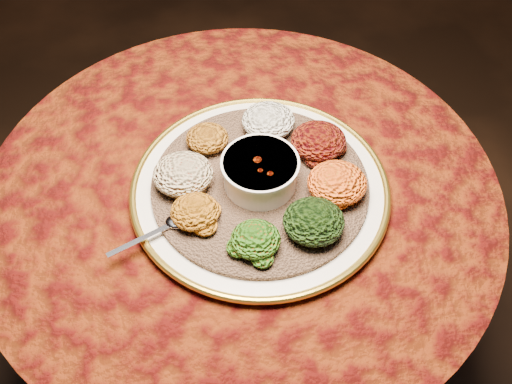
{
  "coord_description": "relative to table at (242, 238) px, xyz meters",
  "views": [
    {
      "loc": [
        -0.01,
        -0.67,
        1.55
      ],
      "look_at": [
        0.03,
        -0.04,
        0.76
      ],
      "focal_mm": 40.0,
      "sensor_mm": 36.0,
      "label": 1
    }
  ],
  "objects": [
    {
      "name": "table",
      "position": [
        0.0,
        0.0,
        0.0
      ],
      "size": [
        0.96,
        0.96,
        0.73
      ],
      "color": "black",
      "rests_on": "ground"
    },
    {
      "name": "platter",
      "position": [
        0.04,
        -0.02,
        0.19
      ],
      "size": [
        0.58,
        0.58,
        0.02
      ],
      "rotation": [
        0.0,
        0.0,
        0.37
      ],
      "color": "beige",
      "rests_on": "table"
    },
    {
      "name": "injera",
      "position": [
        0.04,
        -0.02,
        0.2
      ],
      "size": [
        0.4,
        0.4,
        0.01
      ],
      "primitive_type": "cylinder",
      "rotation": [
        0.0,
        0.0,
        -0.02
      ],
      "color": "brown",
      "rests_on": "platter"
    },
    {
      "name": "stew_bowl",
      "position": [
        0.04,
        -0.02,
        0.24
      ],
      "size": [
        0.14,
        0.14,
        0.06
      ],
      "color": "white",
      "rests_on": "injera"
    },
    {
      "name": "spoon",
      "position": [
        -0.12,
        -0.11,
        0.21
      ],
      "size": [
        0.14,
        0.08,
        0.01
      ],
      "rotation": [
        0.0,
        0.0,
        -2.63
      ],
      "color": "silver",
      "rests_on": "injera"
    },
    {
      "name": "portion_ayib",
      "position": [
        0.06,
        0.11,
        0.23
      ],
      "size": [
        0.1,
        0.1,
        0.05
      ],
      "primitive_type": "ellipsoid",
      "color": "silver",
      "rests_on": "injera"
    },
    {
      "name": "portion_kitfo",
      "position": [
        0.15,
        0.05,
        0.23
      ],
      "size": [
        0.1,
        0.1,
        0.05
      ],
      "primitive_type": "ellipsoid",
      "color": "black",
      "rests_on": "injera"
    },
    {
      "name": "portion_tikil",
      "position": [
        0.17,
        -0.05,
        0.23
      ],
      "size": [
        0.1,
        0.1,
        0.05
      ],
      "primitive_type": "ellipsoid",
      "color": "#A6730D",
      "rests_on": "injera"
    },
    {
      "name": "portion_gomen",
      "position": [
        0.12,
        -0.13,
        0.23
      ],
      "size": [
        0.1,
        0.1,
        0.05
      ],
      "primitive_type": "ellipsoid",
      "color": "black",
      "rests_on": "injera"
    },
    {
      "name": "portion_mixveg",
      "position": [
        0.02,
        -0.16,
        0.23
      ],
      "size": [
        0.08,
        0.08,
        0.04
      ],
      "primitive_type": "ellipsoid",
      "color": "#9E320A",
      "rests_on": "injera"
    },
    {
      "name": "portion_kik",
      "position": [
        -0.08,
        -0.1,
        0.23
      ],
      "size": [
        0.08,
        0.08,
        0.04
      ],
      "primitive_type": "ellipsoid",
      "color": "#AB5D0F",
      "rests_on": "injera"
    },
    {
      "name": "portion_timatim",
      "position": [
        -0.1,
        -0.02,
        0.23
      ],
      "size": [
        0.11,
        0.1,
        0.05
      ],
      "primitive_type": "ellipsoid",
      "color": "maroon",
      "rests_on": "injera"
    },
    {
      "name": "portion_shiro",
      "position": [
        -0.06,
        0.07,
        0.23
      ],
      "size": [
        0.08,
        0.08,
        0.04
      ],
      "primitive_type": "ellipsoid",
      "color": "#945811",
      "rests_on": "injera"
    }
  ]
}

